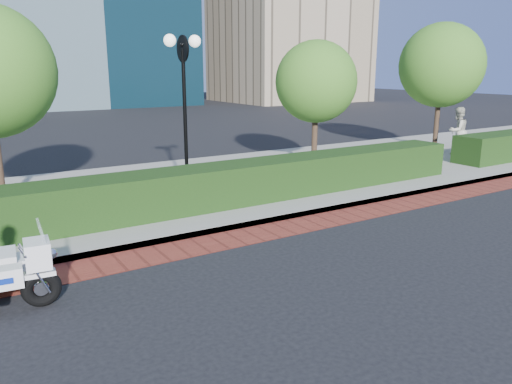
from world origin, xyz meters
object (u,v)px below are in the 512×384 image
tree_c (316,82)px  pedestrian (457,131)px  lamppost (184,90)px  tree_d (442,65)px

tree_c → pedestrian: size_ratio=2.30×
lamppost → tree_c: (5.50, 1.30, 0.09)m
lamppost → tree_c: tree_c is taller
pedestrian → lamppost: bearing=2.0°
lamppost → pedestrian: bearing=0.4°
tree_d → pedestrian: (-0.25, -1.22, -2.53)m
tree_d → pedestrian: tree_d is taller
tree_d → lamppost: bearing=-173.8°
tree_c → tree_d: size_ratio=0.83×
tree_d → tree_c: bearing=-180.0°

